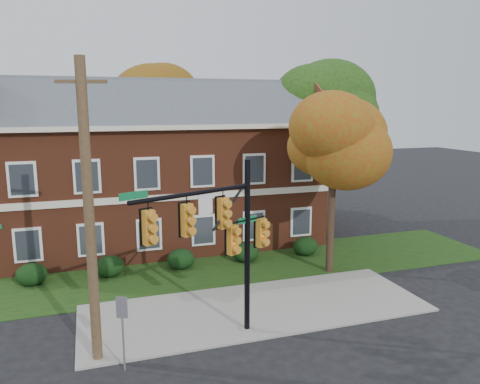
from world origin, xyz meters
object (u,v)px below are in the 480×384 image
object	(u,v)px
apartment_building	(162,160)
hedge_left	(110,266)
utility_pole	(89,214)
sign_post	(122,321)
tree_right_rear	(326,107)
hedge_far_left	(32,274)
traffic_signal	(222,233)
hedge_center	(181,259)
tree_near_right	(339,139)
hedge_far_right	(305,246)
tree_far_rear	(162,97)
hedge_right	(246,252)

from	to	relation	value
apartment_building	hedge_left	xyz separation A→B (m)	(-3.50, -5.25, -4.46)
utility_pole	sign_post	bearing A→B (deg)	-35.33
tree_right_rear	sign_post	size ratio (longest dim) A/B	4.32
hedge_far_left	apartment_building	bearing A→B (deg)	36.89
hedge_far_left	traffic_signal	size ratio (longest dim) A/B	0.22
hedge_center	tree_near_right	size ratio (longest dim) A/B	0.16
hedge_far_right	traffic_signal	bearing A→B (deg)	-131.93
hedge_far_right	tree_far_rear	xyz separation A→B (m)	(-5.66, 13.09, 8.32)
traffic_signal	tree_near_right	bearing A→B (deg)	11.71
hedge_left	tree_near_right	world-z (taller)	tree_near_right
hedge_far_right	traffic_signal	world-z (taller)	traffic_signal
traffic_signal	hedge_right	bearing A→B (deg)	42.74
hedge_left	sign_post	world-z (taller)	sign_post
traffic_signal	hedge_left	bearing A→B (deg)	90.75
hedge_left	tree_far_rear	size ratio (longest dim) A/B	0.12
hedge_right	utility_pole	world-z (taller)	utility_pole
hedge_left	tree_far_rear	world-z (taller)	tree_far_rear
hedge_far_right	tree_near_right	distance (m)	6.77
hedge_far_left	hedge_far_right	world-z (taller)	same
hedge_far_right	tree_right_rear	bearing A→B (deg)	54.77
traffic_signal	sign_post	distance (m)	4.21
hedge_far_left	hedge_center	distance (m)	7.00
tree_far_rear	traffic_signal	bearing A→B (deg)	-93.83
hedge_left	hedge_far_left	bearing A→B (deg)	180.00
tree_right_rear	sign_post	distance (m)	21.86
hedge_left	utility_pole	world-z (taller)	utility_pole
tree_far_rear	hedge_far_right	bearing A→B (deg)	-66.63
hedge_far_right	tree_right_rear	xyz separation A→B (m)	(4.31, 6.11, 7.60)
tree_right_rear	traffic_signal	size ratio (longest dim) A/B	1.66
hedge_left	tree_right_rear	distance (m)	17.74
apartment_building	hedge_far_left	distance (m)	9.82
tree_near_right	tree_far_rear	world-z (taller)	tree_far_rear
apartment_building	hedge_center	xyz separation A→B (m)	(0.00, -5.25, -4.46)
tree_near_right	sign_post	distance (m)	13.16
tree_right_rear	utility_pole	xyz separation A→B (m)	(-15.61, -13.81, -3.21)
tree_near_right	traffic_signal	xyz separation A→B (m)	(-7.28, -5.03, -2.69)
tree_right_rear	tree_far_rear	bearing A→B (deg)	145.00
hedge_far_right	tree_right_rear	distance (m)	10.66
hedge_right	tree_far_rear	xyz separation A→B (m)	(-2.16, 13.09, 8.32)
tree_near_right	utility_pole	size ratio (longest dim) A/B	0.89
hedge_far_left	utility_pole	size ratio (longest dim) A/B	0.14
hedge_far_right	hedge_left	bearing A→B (deg)	180.00
hedge_left	hedge_far_right	size ratio (longest dim) A/B	1.00
hedge_right	sign_post	xyz separation A→B (m)	(-7.00, -8.61, 1.14)
hedge_left	hedge_far_right	bearing A→B (deg)	0.00
hedge_far_right	utility_pole	bearing A→B (deg)	-145.71
tree_near_right	tree_right_rear	world-z (taller)	tree_right_rear
hedge_center	tree_near_right	xyz separation A→B (m)	(7.22, -2.83, 6.14)
hedge_right	tree_far_rear	bearing A→B (deg)	99.36
hedge_far_left	hedge_left	size ratio (longest dim) A/B	1.00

